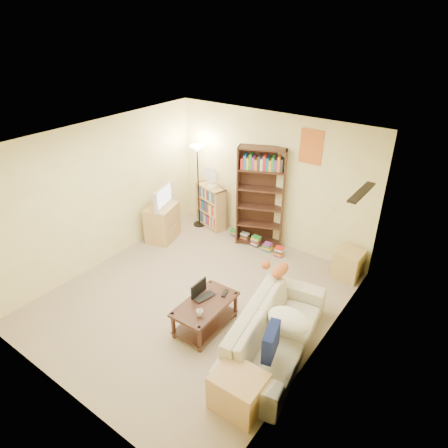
{
  "coord_description": "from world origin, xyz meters",
  "views": [
    {
      "loc": [
        3.31,
        -3.77,
        4.02
      ],
      "look_at": [
        0.08,
        0.68,
        1.05
      ],
      "focal_mm": 32.0,
      "sensor_mm": 36.0,
      "label": 1
    }
  ],
  "objects_px": {
    "sofa": "(275,332)",
    "television": "(160,196)",
    "desk_fan": "(211,177)",
    "coffee_table": "(205,311)",
    "laptop": "(207,298)",
    "tv_stand": "(162,223)",
    "tabby_cat": "(278,269)",
    "tall_bookshelf": "(261,195)",
    "floor_lamp": "(198,163)",
    "side_table": "(348,264)",
    "mug": "(200,313)",
    "short_bookshelf": "(211,206)",
    "end_cabinet": "(239,391)"
  },
  "relations": [
    {
      "from": "television",
      "to": "short_bookshelf",
      "type": "relative_size",
      "value": 0.81
    },
    {
      "from": "tv_stand",
      "to": "floor_lamp",
      "type": "height_order",
      "value": "floor_lamp"
    },
    {
      "from": "laptop",
      "to": "short_bookshelf",
      "type": "bearing_deg",
      "value": 48.55
    },
    {
      "from": "side_table",
      "to": "end_cabinet",
      "type": "xyz_separation_m",
      "value": [
        -0.07,
        -3.17,
        -0.01
      ]
    },
    {
      "from": "tv_stand",
      "to": "floor_lamp",
      "type": "relative_size",
      "value": 0.41
    },
    {
      "from": "short_bookshelf",
      "to": "floor_lamp",
      "type": "bearing_deg",
      "value": -136.37
    },
    {
      "from": "sofa",
      "to": "side_table",
      "type": "bearing_deg",
      "value": -14.02
    },
    {
      "from": "mug",
      "to": "television",
      "type": "relative_size",
      "value": 0.13
    },
    {
      "from": "laptop",
      "to": "mug",
      "type": "xyz_separation_m",
      "value": [
        0.14,
        -0.32,
        0.03
      ]
    },
    {
      "from": "tall_bookshelf",
      "to": "desk_fan",
      "type": "xyz_separation_m",
      "value": [
        -1.12,
        -0.03,
        0.12
      ]
    },
    {
      "from": "laptop",
      "to": "side_table",
      "type": "bearing_deg",
      "value": -15.61
    },
    {
      "from": "tabby_cat",
      "to": "end_cabinet",
      "type": "bearing_deg",
      "value": -73.79
    },
    {
      "from": "sofa",
      "to": "tabby_cat",
      "type": "distance_m",
      "value": 0.95
    },
    {
      "from": "laptop",
      "to": "tv_stand",
      "type": "xyz_separation_m",
      "value": [
        -2.21,
        1.4,
        -0.09
      ]
    },
    {
      "from": "coffee_table",
      "to": "laptop",
      "type": "height_order",
      "value": "laptop"
    },
    {
      "from": "laptop",
      "to": "tabby_cat",
      "type": "bearing_deg",
      "value": -23.86
    },
    {
      "from": "floor_lamp",
      "to": "side_table",
      "type": "distance_m",
      "value": 3.38
    },
    {
      "from": "coffee_table",
      "to": "television",
      "type": "bearing_deg",
      "value": 145.65
    },
    {
      "from": "television",
      "to": "tall_bookshelf",
      "type": "bearing_deg",
      "value": -75.94
    },
    {
      "from": "tabby_cat",
      "to": "side_table",
      "type": "xyz_separation_m",
      "value": [
        0.58,
        1.43,
        -0.46
      ]
    },
    {
      "from": "television",
      "to": "sofa",
      "type": "bearing_deg",
      "value": -128.29
    },
    {
      "from": "mug",
      "to": "side_table",
      "type": "xyz_separation_m",
      "value": [
        1.07,
        2.62,
        -0.22
      ]
    },
    {
      "from": "coffee_table",
      "to": "tv_stand",
      "type": "xyz_separation_m",
      "value": [
        -2.24,
        1.48,
        0.07
      ]
    },
    {
      "from": "mug",
      "to": "tall_bookshelf",
      "type": "relative_size",
      "value": 0.05
    },
    {
      "from": "television",
      "to": "desk_fan",
      "type": "xyz_separation_m",
      "value": [
        0.51,
        0.93,
        0.22
      ]
    },
    {
      "from": "tabby_cat",
      "to": "tall_bookshelf",
      "type": "bearing_deg",
      "value": 129.18
    },
    {
      "from": "tall_bookshelf",
      "to": "end_cabinet",
      "type": "distance_m",
      "value": 3.75
    },
    {
      "from": "short_bookshelf",
      "to": "desk_fan",
      "type": "distance_m",
      "value": 0.68
    },
    {
      "from": "desk_fan",
      "to": "television",
      "type": "bearing_deg",
      "value": -118.6
    },
    {
      "from": "tv_stand",
      "to": "mug",
      "type": "bearing_deg",
      "value": -52.93
    },
    {
      "from": "coffee_table",
      "to": "side_table",
      "type": "height_order",
      "value": "side_table"
    },
    {
      "from": "tall_bookshelf",
      "to": "tv_stand",
      "type": "bearing_deg",
      "value": -172.09
    },
    {
      "from": "tv_stand",
      "to": "floor_lamp",
      "type": "distance_m",
      "value": 1.35
    },
    {
      "from": "sofa",
      "to": "desk_fan",
      "type": "height_order",
      "value": "desk_fan"
    },
    {
      "from": "sofa",
      "to": "television",
      "type": "xyz_separation_m",
      "value": [
        -3.25,
        1.29,
        0.6
      ]
    },
    {
      "from": "coffee_table",
      "to": "short_bookshelf",
      "type": "relative_size",
      "value": 1.09
    },
    {
      "from": "tabby_cat",
      "to": "tv_stand",
      "type": "relative_size",
      "value": 0.71
    },
    {
      "from": "mug",
      "to": "sofa",
      "type": "bearing_deg",
      "value": 25.66
    },
    {
      "from": "short_bookshelf",
      "to": "side_table",
      "type": "distance_m",
      "value": 2.97
    },
    {
      "from": "mug",
      "to": "floor_lamp",
      "type": "distance_m",
      "value": 3.46
    },
    {
      "from": "laptop",
      "to": "tv_stand",
      "type": "relative_size",
      "value": 0.5
    },
    {
      "from": "television",
      "to": "end_cabinet",
      "type": "relative_size",
      "value": 1.26
    },
    {
      "from": "mug",
      "to": "tv_stand",
      "type": "bearing_deg",
      "value": 143.65
    },
    {
      "from": "coffee_table",
      "to": "floor_lamp",
      "type": "height_order",
      "value": "floor_lamp"
    },
    {
      "from": "coffee_table",
      "to": "desk_fan",
      "type": "bearing_deg",
      "value": 124.85
    },
    {
      "from": "tabby_cat",
      "to": "floor_lamp",
      "type": "height_order",
      "value": "floor_lamp"
    },
    {
      "from": "laptop",
      "to": "tv_stand",
      "type": "distance_m",
      "value": 2.62
    },
    {
      "from": "tv_stand",
      "to": "television",
      "type": "distance_m",
      "value": 0.56
    },
    {
      "from": "television",
      "to": "side_table",
      "type": "height_order",
      "value": "television"
    },
    {
      "from": "tall_bookshelf",
      "to": "desk_fan",
      "type": "relative_size",
      "value": 4.37
    }
  ]
}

